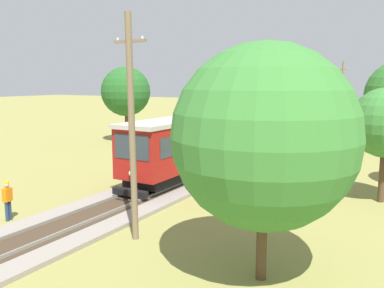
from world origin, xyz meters
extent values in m
cube|color=maroon|center=(0.00, 21.14, 2.30)|extent=(2.50, 8.00, 2.60)
cube|color=#B2ADA3|center=(0.00, 21.14, 3.71)|extent=(2.60, 8.32, 0.22)
cube|color=black|center=(0.00, 21.14, 0.72)|extent=(2.10, 7.04, 0.44)
cube|color=#2D3842|center=(0.00, 17.12, 2.77)|extent=(2.10, 0.03, 1.25)
cube|color=#2D3842|center=(1.26, 21.14, 2.66)|extent=(0.02, 6.72, 1.04)
sphere|color=#F4EAB2|center=(0.00, 17.08, 1.45)|extent=(0.28, 0.28, 0.28)
cylinder|color=black|center=(0.00, 22.74, 4.52)|extent=(0.05, 1.67, 1.19)
cube|color=black|center=(0.00, 16.94, 0.50)|extent=(2.00, 0.36, 0.32)
cylinder|color=black|center=(0.00, 18.90, 0.72)|extent=(1.54, 0.80, 0.80)
cylinder|color=black|center=(0.00, 23.38, 0.72)|extent=(1.54, 0.80, 0.80)
cube|color=brown|center=(0.00, 46.79, 1.78)|extent=(2.40, 5.20, 1.70)
cube|color=black|center=(0.00, 46.79, 0.70)|extent=(2.02, 4.78, 0.38)
cylinder|color=black|center=(0.00, 45.23, 0.70)|extent=(1.54, 0.76, 0.76)
cylinder|color=black|center=(0.00, 48.35, 0.70)|extent=(1.54, 0.76, 0.76)
cylinder|color=#7A664C|center=(3.17, 13.18, 4.18)|extent=(0.24, 0.41, 8.37)
cube|color=#7A664C|center=(3.17, 13.18, 7.36)|extent=(1.40, 0.10, 0.10)
cylinder|color=silver|center=(2.62, 13.18, 7.46)|extent=(0.08, 0.08, 0.10)
cylinder|color=silver|center=(3.72, 13.18, 7.46)|extent=(0.08, 0.08, 0.10)
cylinder|color=#7A664C|center=(3.17, 28.26, 3.78)|extent=(0.24, 0.40, 7.55)
cube|color=#7A664C|center=(3.17, 28.26, 6.65)|extent=(1.40, 0.10, 0.10)
cylinder|color=silver|center=(2.62, 28.26, 6.75)|extent=(0.08, 0.08, 0.10)
cylinder|color=silver|center=(3.72, 28.26, 6.75)|extent=(0.08, 0.08, 0.10)
cylinder|color=#7A664C|center=(3.17, 40.54, 4.02)|extent=(0.24, 0.35, 8.04)
cube|color=#7A664C|center=(3.17, 40.54, 7.07)|extent=(1.40, 0.10, 0.10)
cylinder|color=silver|center=(2.62, 40.54, 7.17)|extent=(0.08, 0.08, 0.10)
cylinder|color=silver|center=(3.72, 40.54, 7.17)|extent=(0.08, 0.08, 0.10)
cylinder|color=#7A664C|center=(3.17, 54.68, 4.18)|extent=(0.24, 0.51, 8.37)
cube|color=#7A664C|center=(3.17, 54.68, 7.36)|extent=(1.40, 0.10, 0.10)
cylinder|color=silver|center=(2.62, 54.68, 7.46)|extent=(0.08, 0.08, 0.10)
cylinder|color=silver|center=(3.72, 54.68, 7.46)|extent=(0.08, 0.08, 0.10)
cylinder|color=navy|center=(-2.86, 12.12, 0.43)|extent=(0.15, 0.15, 0.86)
cylinder|color=navy|center=(-2.89, 12.27, 0.43)|extent=(0.15, 0.15, 0.86)
cube|color=orange|center=(-2.88, 12.20, 1.15)|extent=(0.30, 0.42, 0.58)
sphere|color=tan|center=(-2.88, 12.20, 1.58)|extent=(0.22, 0.22, 0.22)
sphere|color=yellow|center=(-2.88, 12.20, 1.68)|extent=(0.21, 0.21, 0.21)
cylinder|color=#4C3823|center=(10.78, 23.27, 1.35)|extent=(0.32, 0.32, 2.69)
cylinder|color=#4C3823|center=(-13.39, 33.30, 1.57)|extent=(0.32, 0.32, 3.14)
sphere|color=#235B23|center=(-13.39, 33.30, 4.95)|extent=(4.83, 4.83, 4.83)
cylinder|color=#4C3823|center=(8.45, 12.62, 1.16)|extent=(0.32, 0.32, 2.32)
sphere|color=#387A33|center=(8.45, 12.62, 4.37)|extent=(5.47, 5.47, 5.47)
camera|label=1|loc=(12.49, 1.39, 5.96)|focal=38.37mm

